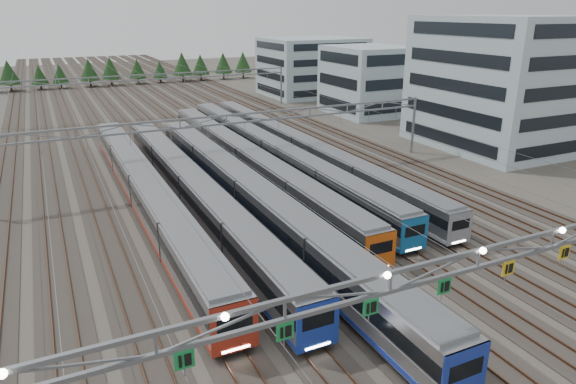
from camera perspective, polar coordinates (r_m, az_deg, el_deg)
name	(u,v)px	position (r m, az deg, el deg)	size (l,w,h in m)	color
ground	(462,374)	(32.65, 18.78, -18.56)	(400.00, 400.00, 0.00)	#47423A
track_bed	(138,96)	(120.41, -16.28, 10.19)	(54.00, 260.00, 5.42)	#2D2823
train_a	(145,190)	(54.53, -15.62, 0.22)	(2.98, 53.93, 3.88)	black
train_b	(193,190)	(53.54, -10.49, 0.19)	(2.87, 53.46, 3.73)	black
train_c	(249,196)	(51.02, -4.35, -0.41)	(2.99, 59.27, 3.90)	black
train_d	(247,161)	(63.40, -4.59, 3.50)	(2.83, 56.44, 3.68)	black
train_e	(271,151)	(67.60, -1.91, 4.53)	(2.75, 59.03, 3.58)	black
train_f	(300,148)	(69.88, 1.34, 4.96)	(2.61, 60.86, 3.39)	black
gantry_near	(478,264)	(28.85, 20.41, -7.49)	(56.36, 0.61, 8.08)	slate
gantry_mid	(227,127)	(62.07, -6.82, 7.16)	(56.36, 0.36, 8.00)	slate
gantry_far	(150,82)	(105.11, -15.06, 11.73)	(56.36, 0.36, 8.00)	slate
depot_bldg_south	(500,83)	(83.11, 22.47, 11.12)	(18.00, 22.00, 18.84)	#9EB6BD
depot_bldg_mid	(368,80)	(104.45, 8.90, 12.16)	(14.00, 16.00, 12.97)	#9EB6BD
depot_bldg_north	(312,67)	(127.22, 2.67, 13.75)	(22.00, 18.00, 13.32)	#9EB6BD
treeline	(101,70)	(150.28, -20.09, 12.59)	(87.50, 5.60, 7.02)	#332114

